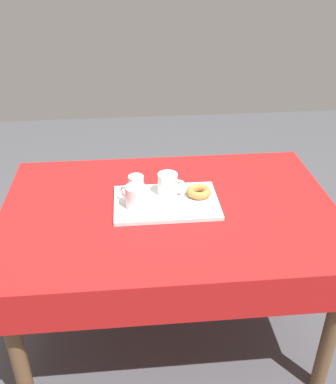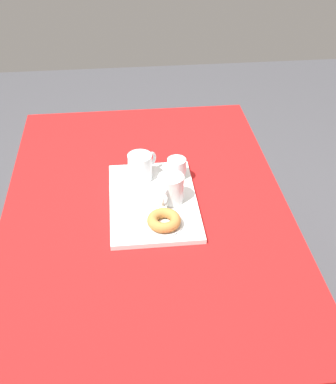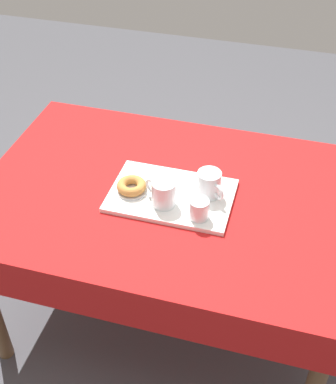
{
  "view_description": "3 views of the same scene",
  "coord_description": "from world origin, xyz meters",
  "px_view_note": "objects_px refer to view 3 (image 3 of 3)",
  "views": [
    {
      "loc": [
        0.16,
        1.59,
        1.76
      ],
      "look_at": [
        0.0,
        -0.04,
        0.79
      ],
      "focal_mm": 41.36,
      "sensor_mm": 36.0,
      "label": 1
    },
    {
      "loc": [
        -1.34,
        0.06,
        1.79
      ],
      "look_at": [
        0.04,
        -0.08,
        0.76
      ],
      "focal_mm": 46.49,
      "sensor_mm": 36.0,
      "label": 2
    },
    {
      "loc": [
        0.39,
        -1.42,
        1.99
      ],
      "look_at": [
        0.01,
        -0.05,
        0.78
      ],
      "focal_mm": 48.67,
      "sensor_mm": 36.0,
      "label": 3
    }
  ],
  "objects_px": {
    "tea_mug_right": "(209,185)",
    "water_glass_near": "(199,210)",
    "serving_tray": "(171,196)",
    "tea_mug_left": "(164,194)",
    "sugar_donut_left": "(132,186)",
    "donut_plate_left": "(132,190)",
    "dining_table": "(170,209)"
  },
  "relations": [
    {
      "from": "tea_mug_right",
      "to": "water_glass_near",
      "type": "xyz_separation_m",
      "value": [
        -0.01,
        -0.13,
        -0.01
      ]
    },
    {
      "from": "donut_plate_left",
      "to": "water_glass_near",
      "type": "bearing_deg",
      "value": -14.91
    },
    {
      "from": "tea_mug_left",
      "to": "water_glass_near",
      "type": "relative_size",
      "value": 1.67
    },
    {
      "from": "sugar_donut_left",
      "to": "water_glass_near",
      "type": "bearing_deg",
      "value": -14.91
    },
    {
      "from": "serving_tray",
      "to": "water_glass_near",
      "type": "height_order",
      "value": "water_glass_near"
    },
    {
      "from": "serving_tray",
      "to": "tea_mug_left",
      "type": "xyz_separation_m",
      "value": [
        -0.01,
        -0.06,
        0.05
      ]
    },
    {
      "from": "tea_mug_left",
      "to": "donut_plate_left",
      "type": "relative_size",
      "value": 1.08
    },
    {
      "from": "tea_mug_left",
      "to": "serving_tray",
      "type": "bearing_deg",
      "value": 78.78
    },
    {
      "from": "donut_plate_left",
      "to": "sugar_donut_left",
      "type": "distance_m",
      "value": 0.02
    },
    {
      "from": "dining_table",
      "to": "water_glass_near",
      "type": "height_order",
      "value": "water_glass_near"
    },
    {
      "from": "serving_tray",
      "to": "sugar_donut_left",
      "type": "distance_m",
      "value": 0.15
    },
    {
      "from": "serving_tray",
      "to": "dining_table",
      "type": "bearing_deg",
      "value": 114.27
    },
    {
      "from": "serving_tray",
      "to": "tea_mug_left",
      "type": "height_order",
      "value": "tea_mug_left"
    },
    {
      "from": "dining_table",
      "to": "donut_plate_left",
      "type": "bearing_deg",
      "value": -159.88
    },
    {
      "from": "tea_mug_right",
      "to": "donut_plate_left",
      "type": "distance_m",
      "value": 0.29
    },
    {
      "from": "tea_mug_right",
      "to": "water_glass_near",
      "type": "relative_size",
      "value": 1.48
    },
    {
      "from": "tea_mug_left",
      "to": "sugar_donut_left",
      "type": "height_order",
      "value": "tea_mug_left"
    },
    {
      "from": "water_glass_near",
      "to": "tea_mug_left",
      "type": "bearing_deg",
      "value": 165.08
    },
    {
      "from": "tea_mug_left",
      "to": "water_glass_near",
      "type": "height_order",
      "value": "tea_mug_left"
    },
    {
      "from": "water_glass_near",
      "to": "donut_plate_left",
      "type": "relative_size",
      "value": 0.65
    },
    {
      "from": "serving_tray",
      "to": "tea_mug_right",
      "type": "xyz_separation_m",
      "value": [
        0.13,
        0.03,
        0.05
      ]
    },
    {
      "from": "dining_table",
      "to": "water_glass_near",
      "type": "relative_size",
      "value": 19.1
    },
    {
      "from": "serving_tray",
      "to": "tea_mug_left",
      "type": "distance_m",
      "value": 0.08
    },
    {
      "from": "tea_mug_left",
      "to": "sugar_donut_left",
      "type": "bearing_deg",
      "value": 165.11
    },
    {
      "from": "serving_tray",
      "to": "sugar_donut_left",
      "type": "height_order",
      "value": "sugar_donut_left"
    },
    {
      "from": "water_glass_near",
      "to": "donut_plate_left",
      "type": "distance_m",
      "value": 0.28
    },
    {
      "from": "water_glass_near",
      "to": "dining_table",
      "type": "bearing_deg",
      "value": 138.5
    },
    {
      "from": "dining_table",
      "to": "water_glass_near",
      "type": "xyz_separation_m",
      "value": [
        0.14,
        -0.12,
        0.14
      ]
    },
    {
      "from": "serving_tray",
      "to": "tea_mug_right",
      "type": "bearing_deg",
      "value": 14.56
    },
    {
      "from": "tea_mug_right",
      "to": "sugar_donut_left",
      "type": "bearing_deg",
      "value": -168.2
    },
    {
      "from": "dining_table",
      "to": "sugar_donut_left",
      "type": "xyz_separation_m",
      "value": [
        -0.13,
        -0.05,
        0.13
      ]
    },
    {
      "from": "serving_tray",
      "to": "sugar_donut_left",
      "type": "relative_size",
      "value": 4.13
    }
  ]
}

